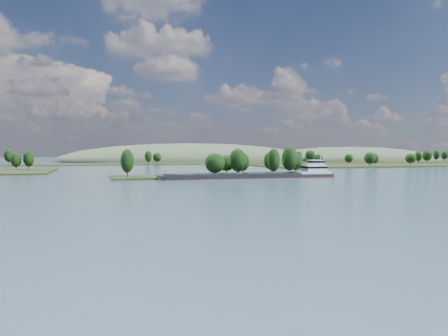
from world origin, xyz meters
name	(u,v)px	position (x,y,z in m)	size (l,w,h in m)	color
ground	(267,186)	(0.00, 120.00, 0.00)	(1800.00, 1800.00, 0.00)	#3E586C
tree_island	(235,167)	(7.86, 178.55, 4.28)	(100.00, 31.21, 15.17)	black
right_bank	(431,164)	(232.42, 299.73, 1.02)	(320.00, 90.00, 15.08)	black
back_shoreline	(163,163)	(8.37, 399.86, 0.70)	(900.00, 60.00, 14.58)	black
hill_east	(350,161)	(260.00, 470.00, 0.00)	(260.00, 140.00, 36.00)	#3F5238
hill_west	(193,161)	(60.00, 500.00, 0.00)	(320.00, 160.00, 44.00)	#3F5238
cargo_barge	(261,175)	(14.98, 163.30, 1.38)	(80.98, 10.30, 10.94)	black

